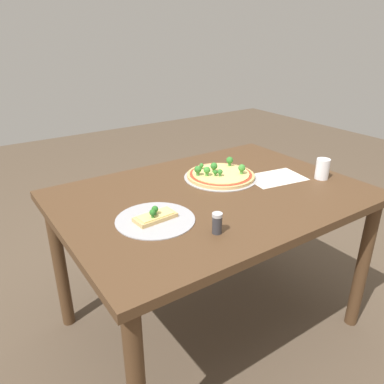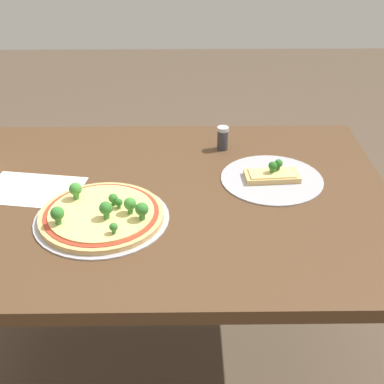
% 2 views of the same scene
% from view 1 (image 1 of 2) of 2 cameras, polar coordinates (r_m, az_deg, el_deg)
% --- Properties ---
extents(ground_plane, '(8.00, 8.00, 0.00)m').
position_cam_1_polar(ground_plane, '(2.05, 2.72, -19.12)').
color(ground_plane, brown).
extents(dining_table, '(1.32, 0.94, 0.73)m').
position_cam_1_polar(dining_table, '(1.67, 3.15, -2.76)').
color(dining_table, '#4C331E').
rests_on(dining_table, ground_plane).
extents(pizza_tray_whole, '(0.35, 0.35, 0.07)m').
position_cam_1_polar(pizza_tray_whole, '(1.80, 4.36, 2.64)').
color(pizza_tray_whole, '#A3A3A8').
rests_on(pizza_tray_whole, dining_table).
extents(pizza_tray_slice, '(0.30, 0.30, 0.06)m').
position_cam_1_polar(pizza_tray_slice, '(1.41, -5.63, -4.00)').
color(pizza_tray_slice, '#A3A3A8').
rests_on(pizza_tray_slice, dining_table).
extents(drinking_cup, '(0.06, 0.06, 0.10)m').
position_cam_1_polar(drinking_cup, '(1.88, 19.26, 3.35)').
color(drinking_cup, white).
rests_on(drinking_cup, dining_table).
extents(condiment_shaker, '(0.04, 0.04, 0.08)m').
position_cam_1_polar(condiment_shaker, '(1.31, 3.85, -4.75)').
color(condiment_shaker, '#333338').
rests_on(condiment_shaker, dining_table).
extents(paper_menu, '(0.29, 0.22, 0.00)m').
position_cam_1_polar(paper_menu, '(1.84, 12.61, 2.12)').
color(paper_menu, silver).
rests_on(paper_menu, dining_table).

